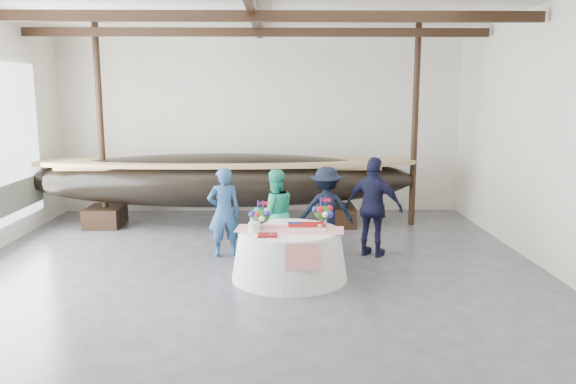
{
  "coord_description": "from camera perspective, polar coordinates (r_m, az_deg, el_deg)",
  "views": [
    {
      "loc": [
        0.42,
        -8.19,
        2.99
      ],
      "look_at": [
        0.61,
        2.05,
        1.18
      ],
      "focal_mm": 35.0,
      "sensor_mm": 36.0,
      "label": 1
    }
  ],
  "objects": [
    {
      "name": "tabletop_items",
      "position": [
        9.22,
        0.2,
        -2.71
      ],
      "size": [
        1.8,
        1.05,
        0.4
      ],
      "color": "red",
      "rests_on": "banquet_table"
    },
    {
      "name": "banquet_table",
      "position": [
        9.21,
        0.16,
        -6.28
      ],
      "size": [
        1.89,
        1.89,
        0.81
      ],
      "color": "silver",
      "rests_on": "ground"
    },
    {
      "name": "guest_woman_teal",
      "position": [
        10.32,
        -1.38,
        -2.18
      ],
      "size": [
        0.92,
        0.8,
        1.62
      ],
      "primitive_type": "imported",
      "rotation": [
        0.0,
        0.0,
        3.4
      ],
      "color": "#21AD85",
      "rests_on": "ground"
    },
    {
      "name": "floor",
      "position": [
        8.73,
        -3.84,
        -10.04
      ],
      "size": [
        10.0,
        12.0,
        0.01
      ],
      "primitive_type": "cube",
      "color": "#3D3D42",
      "rests_on": "ground"
    },
    {
      "name": "guest_man_left",
      "position": [
        10.63,
        3.9,
        -1.81
      ],
      "size": [
        1.07,
        0.64,
        1.63
      ],
      "primitive_type": "imported",
      "rotation": [
        0.0,
        0.0,
        3.17
      ],
      "color": "black",
      "rests_on": "ground"
    },
    {
      "name": "wall_back",
      "position": [
        14.22,
        -2.79,
        7.03
      ],
      "size": [
        10.0,
        0.02,
        4.5
      ],
      "primitive_type": "cube",
      "color": "silver",
      "rests_on": "ground"
    },
    {
      "name": "wall_front",
      "position": [
        2.35,
        -11.48,
        -8.57
      ],
      "size": [
        10.0,
        0.02,
        4.5
      ],
      "primitive_type": "cube",
      "color": "silver",
      "rests_on": "ground"
    },
    {
      "name": "guest_man_right",
      "position": [
        10.42,
        8.72,
        -1.53
      ],
      "size": [
        1.16,
        0.94,
        1.85
      ],
      "primitive_type": "imported",
      "rotation": [
        0.0,
        0.0,
        2.61
      ],
      "color": "black",
      "rests_on": "ground"
    },
    {
      "name": "guest_woman_blue",
      "position": [
        10.39,
        -6.52,
        -2.03
      ],
      "size": [
        0.69,
        0.53,
        1.67
      ],
      "primitive_type": "imported",
      "rotation": [
        0.0,
        0.0,
        3.39
      ],
      "color": "navy",
      "rests_on": "ground"
    },
    {
      "name": "pavilion_structure",
      "position": [
        9.02,
        -3.91,
        16.44
      ],
      "size": [
        9.8,
        11.76,
        4.5
      ],
      "color": "black",
      "rests_on": "ground"
    },
    {
      "name": "longboat_display",
      "position": [
        12.77,
        -6.82,
        1.24
      ],
      "size": [
        8.83,
        1.77,
        1.66
      ],
      "color": "black",
      "rests_on": "ground"
    }
  ]
}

